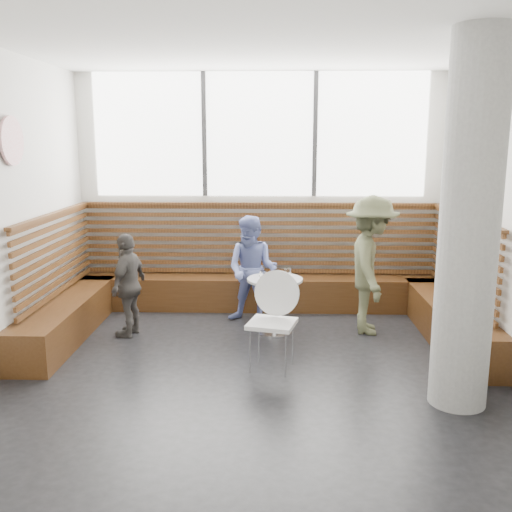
{
  "coord_description": "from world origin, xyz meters",
  "views": [
    {
      "loc": [
        0.2,
        -5.4,
        2.31
      ],
      "look_at": [
        0.0,
        1.0,
        1.0
      ],
      "focal_mm": 40.0,
      "sensor_mm": 36.0,
      "label": 1
    }
  ],
  "objects_px": {
    "child_left": "(129,285)",
    "concrete_column": "(469,226)",
    "cafe_chair": "(272,312)",
    "child_back": "(252,270)",
    "cafe_table": "(275,294)",
    "adult_man": "(371,265)"
  },
  "relations": [
    {
      "from": "child_left",
      "to": "child_back",
      "type": "bearing_deg",
      "value": 123.38
    },
    {
      "from": "child_back",
      "to": "adult_man",
      "type": "bearing_deg",
      "value": 4.47
    },
    {
      "from": "cafe_table",
      "to": "cafe_chair",
      "type": "relative_size",
      "value": 0.69
    },
    {
      "from": "concrete_column",
      "to": "child_left",
      "type": "xyz_separation_m",
      "value": [
        -3.37,
        1.7,
        -0.98
      ]
    },
    {
      "from": "cafe_table",
      "to": "concrete_column",
      "type": "bearing_deg",
      "value": -48.0
    },
    {
      "from": "adult_man",
      "to": "child_left",
      "type": "xyz_separation_m",
      "value": [
        -2.89,
        -0.2,
        -0.22
      ]
    },
    {
      "from": "cafe_table",
      "to": "child_left",
      "type": "relative_size",
      "value": 0.55
    },
    {
      "from": "adult_man",
      "to": "child_back",
      "type": "xyz_separation_m",
      "value": [
        -1.44,
        0.32,
        -0.15
      ]
    },
    {
      "from": "cafe_table",
      "to": "child_back",
      "type": "relative_size",
      "value": 0.5
    },
    {
      "from": "concrete_column",
      "to": "adult_man",
      "type": "relative_size",
      "value": 1.92
    },
    {
      "from": "cafe_chair",
      "to": "child_left",
      "type": "relative_size",
      "value": 0.8
    },
    {
      "from": "cafe_table",
      "to": "child_left",
      "type": "height_order",
      "value": "child_left"
    },
    {
      "from": "cafe_chair",
      "to": "child_left",
      "type": "xyz_separation_m",
      "value": [
        -1.71,
        0.92,
        0.03
      ]
    },
    {
      "from": "cafe_chair",
      "to": "child_left",
      "type": "bearing_deg",
      "value": 166.18
    },
    {
      "from": "child_left",
      "to": "adult_man",
      "type": "bearing_deg",
      "value": 107.47
    },
    {
      "from": "child_left",
      "to": "concrete_column",
      "type": "bearing_deg",
      "value": 76.62
    },
    {
      "from": "concrete_column",
      "to": "cafe_chair",
      "type": "relative_size",
      "value": 3.23
    },
    {
      "from": "cafe_chair",
      "to": "concrete_column",
      "type": "bearing_deg",
      "value": -10.81
    },
    {
      "from": "concrete_column",
      "to": "child_left",
      "type": "relative_size",
      "value": 2.59
    },
    {
      "from": "cafe_table",
      "to": "child_left",
      "type": "xyz_separation_m",
      "value": [
        -1.74,
        -0.11,
        0.13
      ]
    },
    {
      "from": "cafe_chair",
      "to": "child_back",
      "type": "bearing_deg",
      "value": 114.5
    },
    {
      "from": "cafe_chair",
      "to": "child_back",
      "type": "distance_m",
      "value": 1.47
    }
  ]
}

